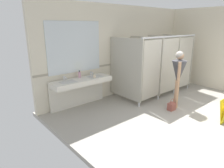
{
  "coord_description": "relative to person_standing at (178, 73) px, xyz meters",
  "views": [
    {
      "loc": [
        -4.69,
        -1.85,
        2.27
      ],
      "look_at": [
        -2.0,
        1.3,
        1.04
      ],
      "focal_mm": 31.9,
      "sensor_mm": 36.0,
      "label": 1
    }
  ],
  "objects": [
    {
      "name": "bathroom_stalls",
      "position": [
        0.55,
        1.09,
        0.02
      ],
      "size": [
        2.76,
        1.33,
        1.96
      ],
      "color": "#B2AD9E",
      "rests_on": "ground_plane"
    },
    {
      "name": "person_standing",
      "position": [
        0.0,
        0.0,
        0.0
      ],
      "size": [
        0.55,
        0.55,
        1.6
      ],
      "color": "tan",
      "rests_on": "ground_plane"
    },
    {
      "name": "paper_cup",
      "position": [
        -1.75,
        1.55,
        -0.12
      ],
      "size": [
        0.07,
        0.07,
        0.09
      ],
      "primitive_type": "cylinder",
      "color": "beige",
      "rests_on": "vanity_counter"
    },
    {
      "name": "ground_plane",
      "position": [
        -0.2,
        -1.03,
        -1.06
      ],
      "size": [
        6.22,
        6.62,
        0.1
      ],
      "primitive_type": "cube",
      "color": "#9E998E"
    },
    {
      "name": "vanity_counter",
      "position": [
        -2.08,
        1.77,
        -0.39
      ],
      "size": [
        1.74,
        0.55,
        0.96
      ],
      "color": "silver",
      "rests_on": "ground_plane"
    },
    {
      "name": "mirror_panel",
      "position": [
        -2.08,
        1.97,
        0.68
      ],
      "size": [
        1.64,
        0.02,
        1.38
      ],
      "primitive_type": "cube",
      "color": "silver",
      "rests_on": "wall_back"
    },
    {
      "name": "soap_dispenser",
      "position": [
        -2.05,
        1.85,
        -0.07
      ],
      "size": [
        0.07,
        0.07,
        0.2
      ],
      "color": "#D899B2",
      "rests_on": "vanity_counter"
    },
    {
      "name": "handbag",
      "position": [
        -0.31,
        -0.07,
        -0.89
      ],
      "size": [
        0.22,
        0.15,
        0.34
      ],
      "color": "#934C42",
      "rests_on": "ground_plane"
    },
    {
      "name": "wall_back_tile_band",
      "position": [
        -0.2,
        1.98,
        0.04
      ],
      "size": [
        6.22,
        0.01,
        0.06
      ],
      "primitive_type": "cube",
      "color": "#9E937F",
      "rests_on": "wall_back"
    },
    {
      "name": "wall_back",
      "position": [
        -0.2,
        2.04,
        0.44
      ],
      "size": [
        6.22,
        0.12,
        2.89
      ],
      "primitive_type": "cube",
      "color": "beige",
      "rests_on": "ground_plane"
    }
  ]
}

